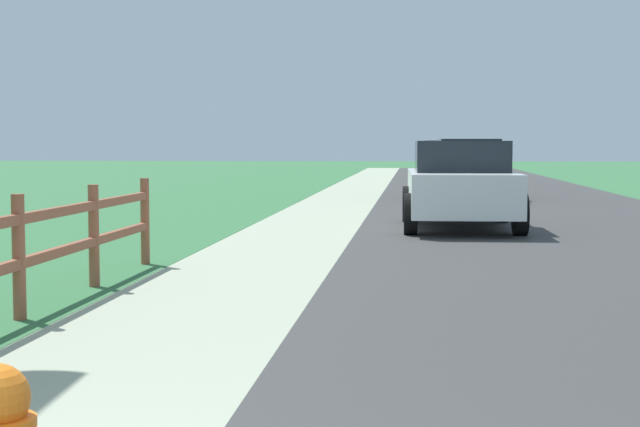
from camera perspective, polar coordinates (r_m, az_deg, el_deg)
ground_plane at (r=26.84m, az=3.46°, el=0.87°), size 120.00×120.00×0.00m
road_asphalt at (r=28.93m, az=10.55°, el=1.05°), size 7.00×66.00×0.01m
curb_concrete at (r=29.10m, az=-2.31°, el=1.13°), size 6.00×66.00×0.01m
grass_verge at (r=29.34m, az=-5.21°, el=1.14°), size 5.00×66.00×0.00m
parked_suv_white at (r=17.46m, az=8.18°, el=1.65°), size 2.07×4.39×1.55m
parked_car_black at (r=27.32m, az=8.66°, el=2.63°), size 2.08×4.60×1.63m
parked_car_silver at (r=34.90m, az=7.40°, el=2.92°), size 2.18×5.03×1.62m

